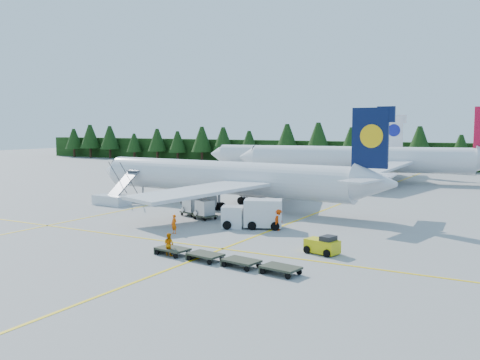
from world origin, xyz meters
The scene contains 16 objects.
ground centered at (0.00, 0.00, 0.00)m, with size 320.00×320.00×0.00m, color gray.
taxi_stripe_a centered at (-14.00, 20.00, 0.01)m, with size 0.25×120.00×0.01m, color yellow.
taxi_stripe_b centered at (6.00, 20.00, 0.01)m, with size 0.25×120.00×0.01m, color yellow.
taxi_stripe_cross centered at (0.00, -6.00, 0.01)m, with size 80.00×0.25×0.01m, color yellow.
treeline_hedge centered at (0.00, 82.00, 3.00)m, with size 220.00×4.00×6.00m, color black.
airliner_navy centered at (-6.37, 12.97, 3.46)m, with size 39.55×32.49×11.50m.
airliner_red centered at (-0.73, 49.02, 3.84)m, with size 43.41×35.34×12.79m.
airliner_far_left centered at (-17.32, 60.59, 3.67)m, with size 40.04×10.15×11.71m.
airstairs centered at (-18.28, 7.86, 0.88)m, with size 4.57×6.21×4.04m.
service_truck centered at (3.91, 2.83, 1.36)m, with size 6.03×4.16×2.74m.
baggage_tug centered at (13.46, -3.60, 0.66)m, with size 2.76×1.88×1.35m.
dolly_train centered at (8.43, -9.92, 0.47)m, with size 12.04×2.69×0.15m.
uld_pair centered at (-3.84, 5.14, 1.12)m, with size 5.05×3.45×1.67m.
crew_a centered at (-0.94, -3.01, 0.87)m, with size 0.63×0.42×1.74m, color #FF5805.
crew_b centered at (3.60, -9.77, 0.85)m, with size 0.83×0.65×1.71m, color orange.
crew_c centered at (6.63, 2.95, 1.00)m, with size 0.83×0.56×2.01m, color #E53B04.
Camera 1 is at (27.64, -41.30, 9.67)m, focal length 40.00 mm.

